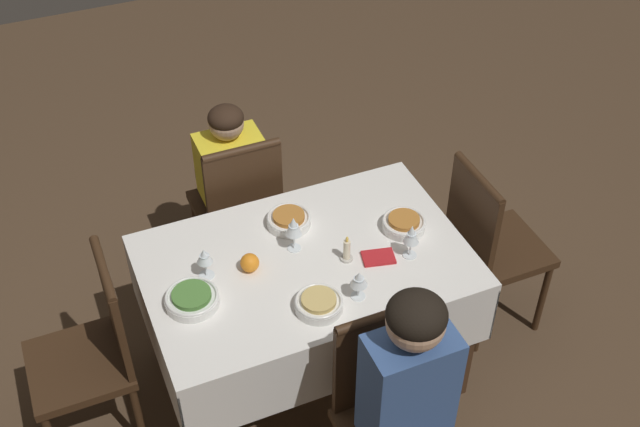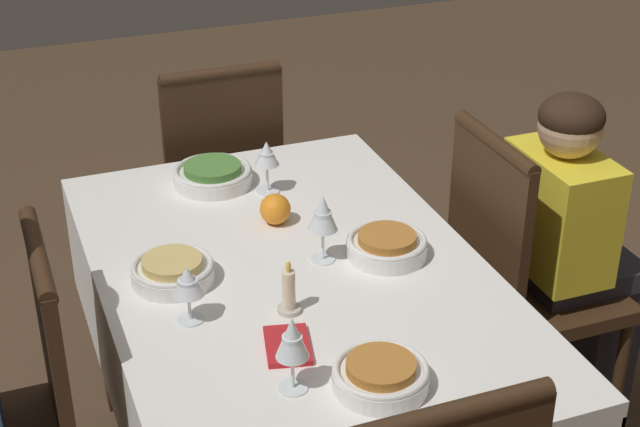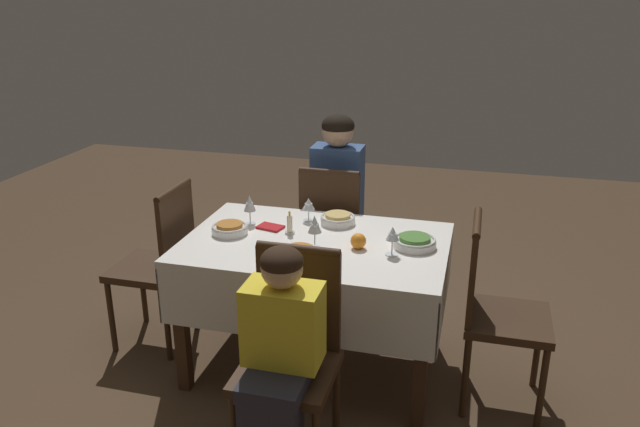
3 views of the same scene
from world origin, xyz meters
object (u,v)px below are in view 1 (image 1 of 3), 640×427
at_px(person_adult_denim, 413,415).
at_px(candle_centerpiece, 347,252).
at_px(bowl_east, 404,223).
at_px(orange_fruit, 250,263).
at_px(chair_west, 93,349).
at_px(chair_east, 489,241).
at_px(dining_table, 306,278).
at_px(bowl_west, 192,298).
at_px(wine_glass_north, 294,227).
at_px(wine_glass_east, 412,235).
at_px(chair_south, 390,410).
at_px(chair_north, 239,206).
at_px(napkin_red_folded, 378,257).
at_px(person_child_yellow, 228,179).
at_px(wine_glass_west, 204,257).
at_px(bowl_south, 319,303).
at_px(bowl_north, 289,220).
at_px(wine_glass_south, 359,280).

distance_m(person_adult_denim, candle_centerpiece, 0.75).
distance_m(bowl_east, orange_fruit, 0.67).
bearing_deg(chair_west, chair_east, 87.57).
xyz_separation_m(dining_table, bowl_west, (-0.48, -0.05, 0.13)).
height_order(chair_east, person_adult_denim, person_adult_denim).
xyz_separation_m(wine_glass_north, candle_centerpiece, (0.17, -0.14, -0.07)).
relative_size(person_adult_denim, wine_glass_east, 7.56).
xyz_separation_m(wine_glass_east, bowl_west, (-0.88, 0.09, -0.08)).
xyz_separation_m(dining_table, candle_centerpiece, (0.15, -0.06, 0.15)).
distance_m(chair_south, bowl_west, 0.84).
relative_size(chair_south, chair_north, 1.00).
relative_size(chair_north, chair_west, 1.00).
xyz_separation_m(chair_east, candle_centerpiece, (-0.72, -0.04, 0.25)).
bearing_deg(person_adult_denim, chair_west, 137.74).
bearing_deg(chair_west, chair_north, 126.63).
xyz_separation_m(orange_fruit, napkin_red_folded, (0.50, -0.14, -0.03)).
height_order(person_child_yellow, orange_fruit, person_child_yellow).
distance_m(person_child_yellow, bowl_east, 0.98).
distance_m(bowl_west, napkin_red_folded, 0.76).
xyz_separation_m(chair_west, bowl_east, (1.32, -0.04, 0.23)).
distance_m(wine_glass_west, napkin_red_folded, 0.69).
bearing_deg(bowl_south, candle_centerpiece, 44.24).
distance_m(person_adult_denim, wine_glass_east, 0.75).
bearing_deg(person_adult_denim, person_child_yellow, 95.02).
distance_m(chair_south, person_child_yellow, 1.47).
relative_size(person_adult_denim, bowl_north, 6.48).
height_order(person_child_yellow, bowl_north, person_child_yellow).
bearing_deg(dining_table, person_adult_denim, -85.30).
relative_size(chair_west, person_child_yellow, 0.92).
bearing_deg(napkin_red_folded, person_child_yellow, 110.66).
xyz_separation_m(chair_west, person_child_yellow, (0.80, 0.76, 0.04)).
height_order(chair_west, wine_glass_east, chair_west).
relative_size(bowl_north, bowl_west, 0.90).
relative_size(chair_north, orange_fruit, 12.28).
xyz_separation_m(bowl_west, wine_glass_west, (0.09, 0.12, 0.07)).
relative_size(bowl_south, bowl_east, 1.01).
distance_m(wine_glass_west, orange_fruit, 0.18).
height_order(dining_table, chair_north, chair_north).
relative_size(person_child_yellow, wine_glass_west, 7.14).
bearing_deg(bowl_south, orange_fruit, 120.11).
bearing_deg(napkin_red_folded, chair_west, 171.90).
height_order(chair_north, wine_glass_south, chair_north).
distance_m(chair_north, bowl_east, 0.86).
bearing_deg(napkin_red_folded, wine_glass_north, 147.39).
xyz_separation_m(bowl_west, candle_centerpiece, (0.64, -0.01, 0.02)).
bearing_deg(person_child_yellow, chair_east, 138.80).
xyz_separation_m(bowl_south, wine_glass_east, (0.45, 0.12, 0.08)).
xyz_separation_m(bowl_south, bowl_east, (0.50, 0.28, 0.00)).
relative_size(wine_glass_south, wine_glass_east, 0.80).
distance_m(chair_east, chair_west, 1.75).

